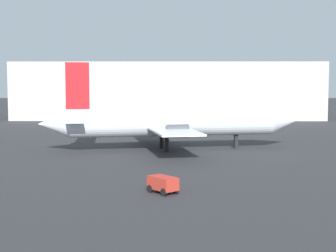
% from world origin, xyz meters
% --- Properties ---
extents(airplane_on_taxiway, '(33.99, 24.59, 11.10)m').
position_xyz_m(airplane_on_taxiway, '(2.90, 52.98, 3.56)').
color(airplane_on_taxiway, silver).
rests_on(airplane_on_taxiway, ground_plane).
extents(baggage_cart, '(2.55, 2.67, 1.30)m').
position_xyz_m(baggage_cart, '(2.19, 26.97, 0.76)').
color(baggage_cart, red).
rests_on(baggage_cart, ground_plane).
extents(terminal_building, '(73.18, 24.21, 13.57)m').
position_xyz_m(terminal_building, '(1.89, 115.96, 6.78)').
color(terminal_building, '#B7B7B2').
rests_on(terminal_building, ground_plane).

